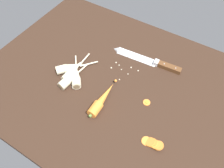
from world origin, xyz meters
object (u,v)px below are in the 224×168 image
parsnip_mid_right (70,79)px  carrot_slice_stack (152,143)px  chefs_knife (145,59)px  parsnip_mid_left (73,71)px  carrot_slice_stray_near (147,102)px  whole_carrot (102,100)px  parsnip_back (76,76)px  parsnip_front (70,67)px

parsnip_mid_right → carrot_slice_stack: bearing=-9.3°
chefs_knife → carrot_slice_stack: (21.53, -36.48, 0.19)cm
parsnip_mid_left → carrot_slice_stray_near: (35.82, 3.57, -1.62)cm
parsnip_mid_right → carrot_slice_stack: (44.19, -7.22, -1.14)cm
whole_carrot → parsnip_mid_right: 18.38cm
chefs_knife → parsnip_back: parsnip_back is taller
parsnip_front → carrot_slice_stray_near: 38.38cm
parsnip_back → parsnip_mid_left: bearing=151.9°
parsnip_front → carrot_slice_stack: parsnip_front is taller
parsnip_back → carrot_slice_stack: 43.97cm
parsnip_mid_right → carrot_slice_stack: 44.79cm
chefs_knife → parsnip_front: bearing=-138.0°
parsnip_mid_left → parsnip_back: (2.92, -1.56, 0.00)cm
chefs_knife → parsnip_mid_left: size_ratio=1.75×
whole_carrot → carrot_slice_stack: 26.47cm
whole_carrot → parsnip_mid_left: bearing=162.2°
carrot_slice_stack → carrot_slice_stray_near: 18.11cm
chefs_knife → parsnip_mid_right: 37.03cm
whole_carrot → parsnip_front: (-22.23, 7.29, -0.12)cm
carrot_slice_stack → parsnip_mid_left: bearing=165.8°
parsnip_front → carrot_slice_stack: size_ratio=1.99×
chefs_knife → parsnip_back: 33.96cm
parsnip_mid_left → parsnip_back: size_ratio=1.21×
parsnip_mid_left → parsnip_mid_right: same height
parsnip_front → parsnip_back: (5.35, -2.48, 0.00)cm
whole_carrot → parsnip_back: whole_carrot is taller
parsnip_mid_left → parsnip_mid_right: (1.53, -4.36, 0.00)cm
chefs_knife → whole_carrot: bearing=-98.0°
parsnip_mid_right → carrot_slice_stray_near: size_ratio=5.83×
whole_carrot → parsnip_mid_right: whole_carrot is taller
chefs_knife → parsnip_front: 35.84cm
carrot_slice_stray_near → parsnip_back: bearing=-171.1°
chefs_knife → carrot_slice_stack: 42.36cm
chefs_knife → parsnip_back: (-21.26, -26.45, 1.33)cm
whole_carrot → carrot_slice_stray_near: size_ratio=7.08×
parsnip_mid_left → carrot_slice_stack: 47.18cm
parsnip_mid_left → parsnip_mid_right: size_ratio=1.11×
chefs_knife → parsnip_mid_right: (-22.65, -29.26, 1.33)cm
carrot_slice_stray_near → whole_carrot: bearing=-148.2°
parsnip_back → carrot_slice_stray_near: bearing=8.9°
chefs_knife → carrot_slice_stack: chefs_knife is taller
parsnip_back → whole_carrot: bearing=-15.9°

